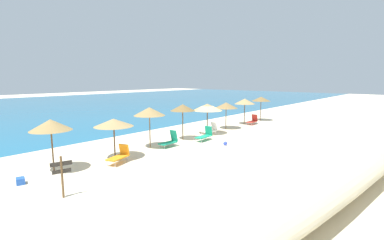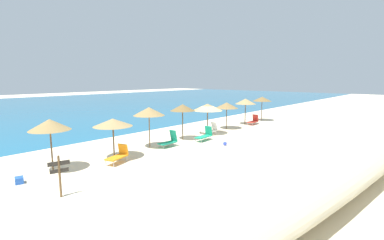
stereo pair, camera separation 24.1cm
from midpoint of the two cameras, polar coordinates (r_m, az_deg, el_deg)
The scene contains 19 objects.
ground_plane at distance 23.88m, azimuth 4.08°, elevation -3.32°, with size 160.00×160.00×0.00m, color beige.
sea_water at distance 53.29m, azimuth -28.01°, elevation 2.28°, with size 160.00×59.15×0.01m, color #1E6B93.
dune_ridge at distance 22.60m, azimuth 31.98°, elevation -2.79°, with size 50.43×5.70×1.93m, color beige.
beach_umbrella_0 at distance 16.28m, azimuth -26.67°, elevation -0.88°, with size 2.10×2.10×2.80m.
beach_umbrella_1 at distance 17.53m, azimuth -15.48°, elevation -0.51°, with size 2.36×2.36×2.48m.
beach_umbrella_2 at distance 19.76m, azimuth -8.43°, elevation 1.74°, with size 2.21×2.21×2.89m.
beach_umbrella_3 at distance 22.11m, azimuth -1.62°, elevation 2.53°, with size 1.96×1.96×2.86m.
beach_umbrella_4 at distance 24.44m, azimuth 3.48°, elevation 2.63°, with size 2.61×2.61×2.69m.
beach_umbrella_5 at distance 27.22m, azimuth 7.34°, elevation 2.97°, with size 2.21×2.21×2.57m.
beach_umbrella_6 at distance 30.12m, azimuth 11.10°, elevation 3.74°, with size 2.17×2.17×2.75m.
beach_umbrella_7 at distance 33.19m, azimuth 14.32°, elevation 4.17°, with size 2.13×2.13×2.78m.
lounge_chair_0 at distance 22.18m, azimuth 2.95°, elevation -3.06°, with size 1.62×0.74×1.09m.
lounge_chair_1 at distance 16.90m, azimuth -14.39°, elevation -6.95°, with size 1.54×1.04×1.04m.
lounge_chair_2 at distance 24.26m, azimuth 4.11°, elevation -1.99°, with size 1.53×0.96×1.09m.
lounge_chair_3 at distance 20.19m, azimuth -4.29°, elevation -4.17°, with size 1.44×0.62×1.17m.
lounge_chair_4 at distance 30.39m, azimuth 12.65°, elevation -0.11°, with size 1.38×0.64×1.05m.
wooden_signpost at distance 12.83m, azimuth -24.93°, elevation -9.70°, with size 0.82×0.26×1.77m.
beach_ball at distance 20.75m, azimuth 7.06°, elevation -4.77°, with size 0.29×0.29×0.29m, color blue.
cooler_box at distance 15.61m, azimuth -31.41°, elevation -10.46°, with size 0.47×0.36×0.30m, color blue.
Camera 2 is at (-18.54, -14.21, 4.90)m, focal length 26.14 mm.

